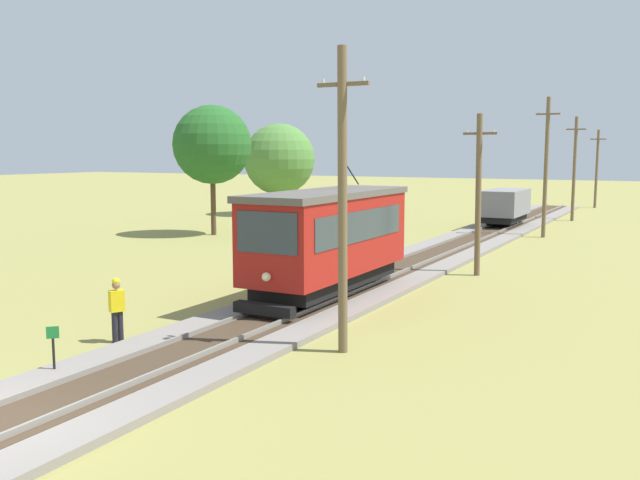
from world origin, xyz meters
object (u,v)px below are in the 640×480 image
object	(u,v)px
red_tram	(329,238)
utility_pole_mid	(478,193)
utility_pole_horizon	(597,168)
tree_left_near	(279,159)
freight_car	(505,206)
tree_right_near	(212,145)
utility_pole_near_tram	(343,199)
trackside_signal_marker	(53,348)
track_worker	(117,307)
utility_pole_far	(546,166)
utility_pole_distant	(574,168)

from	to	relation	value
red_tram	utility_pole_mid	world-z (taller)	utility_pole_mid
utility_pole_horizon	tree_left_near	world-z (taller)	tree_left_near
freight_car	tree_right_near	xyz separation A→B (m)	(-15.22, -12.32, 4.05)
utility_pole_near_tram	trackside_signal_marker	distance (m)	7.70
red_tram	freight_car	distance (m)	26.14
utility_pole_mid	track_worker	world-z (taller)	utility_pole_mid
red_tram	tree_left_near	size ratio (longest dim) A/B	1.13
tree_left_near	track_worker	bearing A→B (deg)	-65.14
freight_car	trackside_signal_marker	xyz separation A→B (m)	(-1.71, -36.60, -0.89)
utility_pole_mid	utility_pole_horizon	bearing A→B (deg)	90.00
utility_pole_near_tram	track_worker	world-z (taller)	utility_pole_near_tram
red_tram	utility_pole_far	size ratio (longest dim) A/B	1.01
utility_pole_distant	tree_left_near	bearing A→B (deg)	-165.30
utility_pole_horizon	utility_pole_distant	bearing A→B (deg)	-90.00
utility_pole_horizon	tree_left_near	distance (m)	30.08
utility_pole_mid	utility_pole_horizon	world-z (taller)	utility_pole_horizon
utility_pole_horizon	track_worker	size ratio (longest dim) A/B	4.06
utility_pole_near_tram	tree_right_near	size ratio (longest dim) A/B	0.96
utility_pole_far	red_tram	bearing A→B (deg)	-98.41
trackside_signal_marker	tree_left_near	size ratio (longest dim) A/B	0.16
utility_pole_far	trackside_signal_marker	world-z (taller)	utility_pole_far
utility_pole_mid	tree_right_near	distance (m)	19.79
utility_pole_far	tree_right_near	xyz separation A→B (m)	(-18.51, -8.40, 1.29)
tree_left_near	utility_pole_far	bearing A→B (deg)	-14.72
red_tram	tree_left_near	world-z (taller)	tree_left_near
freight_car	utility_pole_horizon	distance (m)	22.43
red_tram	utility_pole_mid	size ratio (longest dim) A/B	1.27
red_tram	utility_pole_horizon	xyz separation A→B (m)	(3.28, 48.22, 1.52)
utility_pole_far	utility_pole_distant	distance (m)	11.73
utility_pole_distant	tree_right_near	size ratio (longest dim) A/B	0.97
red_tram	track_worker	size ratio (longest dim) A/B	4.79
utility_pole_horizon	trackside_signal_marker	bearing A→B (deg)	-94.86
freight_car	trackside_signal_marker	world-z (taller)	freight_car
utility_pole_near_tram	tree_left_near	xyz separation A→B (m)	(-22.34, 33.70, 0.63)
trackside_signal_marker	utility_pole_near_tram	bearing A→B (deg)	44.14
utility_pole_near_tram	freight_car	bearing A→B (deg)	95.91
tree_left_near	red_tram	bearing A→B (deg)	-55.85
freight_car	tree_right_near	distance (m)	19.99
utility_pole_mid	utility_pole_far	distance (m)	15.11
utility_pole_distant	utility_pole_near_tram	bearing A→B (deg)	-90.00
utility_pole_far	tree_left_near	xyz separation A→B (m)	(-22.34, 5.87, 0.28)
utility_pole_distant	tree_right_near	distance (m)	27.39
track_worker	utility_pole_horizon	bearing A→B (deg)	111.67
utility_pole_distant	tree_right_near	bearing A→B (deg)	-132.59
tree_left_near	utility_pole_distant	bearing A→B (deg)	14.70
utility_pole_horizon	track_worker	xyz separation A→B (m)	(-5.80, -55.82, -2.73)
utility_pole_near_tram	track_worker	distance (m)	6.82
utility_pole_far	track_worker	size ratio (longest dim) A/B	4.72
utility_pole_mid	trackside_signal_marker	world-z (taller)	utility_pole_mid
track_worker	tree_right_near	bearing A→B (deg)	148.28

